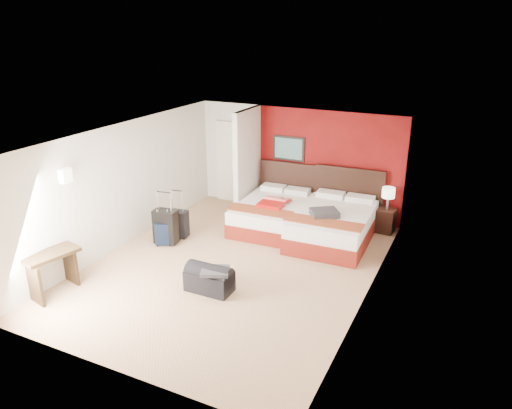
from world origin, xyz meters
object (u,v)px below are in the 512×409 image
Objects in this scene: bed_left at (272,215)px; suitcase_black at (166,228)px; suitcase_charcoal at (179,225)px; bed_right at (333,226)px; desk at (53,273)px; suitcase_navy at (164,235)px; nightstand at (386,221)px; duffel_bag at (209,280)px; table_lamp at (388,199)px; red_suitcase_open at (274,202)px.

suitcase_black is at bearing -135.40° from bed_left.
suitcase_charcoal is at bearing -141.36° from bed_left.
bed_right is 5.44m from desk.
bed_left reaches higher than suitcase_navy.
suitcase_charcoal is at bearing 91.49° from desk.
duffel_bag is at bearing -116.03° from nightstand.
desk is (-2.33, -1.19, 0.17)m from duffel_bag.
suitcase_charcoal is (-3.91, -2.20, 0.02)m from nightstand.
suitcase_charcoal is 1.23× the size of suitcase_navy.
bed_right is at bearing 66.02° from duffel_bag.
desk is (-2.17, -4.17, 0.08)m from bed_left.
nightstand is 4.78m from suitcase_navy.
table_lamp is 1.05× the size of suitcase_navy.
suitcase_black is 2.50m from desk.
table_lamp is at bearing 61.73° from desk.
suitcase_black reaches higher than suitcase_navy.
suitcase_black reaches higher than duffel_bag.
red_suitcase_open is (0.10, -0.10, 0.34)m from bed_left.
suitcase_navy is (-0.00, -0.09, -0.12)m from suitcase_black.
bed_left is 4.71m from desk.
bed_right reaches higher than nightstand.
suitcase_black is (-3.06, -1.63, 0.03)m from bed_right.
bed_right is at bearing 62.19° from desk.
table_lamp is at bearing 60.15° from duffel_bag.
desk reaches higher than suitcase_black.
duffel_bag is at bearing -50.23° from suitcase_charcoal.
nightstand is at bearing 0.00° from table_lamp.
desk reaches higher than nightstand.
duffel_bag is at bearing -89.78° from red_suitcase_open.
desk is (-4.53, -5.01, -0.40)m from table_lamp.
table_lamp reaches higher than bed_right.
red_suitcase_open is 2.11m from suitcase_charcoal.
suitcase_black is at bearing -153.88° from bed_right.
suitcase_navy is at bearing -142.32° from nightstand.
red_suitcase_open reaches higher than duffel_bag.
duffel_bag is (-1.28, -2.88, -0.12)m from bed_right.
table_lamp reaches higher than red_suitcase_open.
table_lamp is (2.26, 0.94, 0.13)m from red_suitcase_open.
table_lamp is at bearing 5.70° from suitcase_navy.
suitcase_navy is at bearing -152.58° from bed_right.
bed_left is 3.00m from duffel_bag.
suitcase_navy is at bearing 146.79° from duffel_bag.
table_lamp is at bearing 21.62° from red_suitcase_open.
red_suitcase_open is 1.05× the size of suitcase_black.
bed_left is 2.50m from nightstand.
suitcase_navy is 0.59× the size of duffel_bag.
table_lamp is (0.00, 0.00, 0.51)m from nightstand.
table_lamp is 0.62× the size of duffel_bag.
duffel_bag is at bearing -119.85° from table_lamp.
table_lamp reaches higher than duffel_bag.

